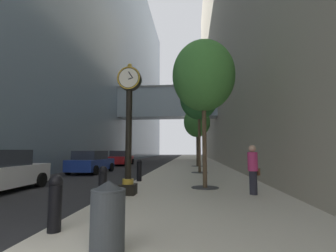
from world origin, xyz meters
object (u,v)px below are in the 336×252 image
Objects in this scene: street_clock at (129,121)px; bollard_fourth at (139,170)px; street_tree_near at (203,76)px; street_tree_mid_far at (197,122)px; bollard_second at (103,184)px; pedestrian_walking at (253,168)px; street_tree_mid_near at (199,98)px; trash_bin at (108,215)px; car_blue_near at (91,162)px; bollard_nearest at (55,202)px; car_red_mid at (121,158)px.

street_clock is 4.07m from bollard_fourth.
street_tree_near is 1.10× the size of street_tree_mid_far.
bollard_second is 5.01m from pedestrian_walking.
pedestrian_walking is at bearing -83.69° from street_tree_mid_far.
street_tree_mid_far is (2.71, 14.68, 1.59)m from street_clock.
street_tree_mid_near is at bearing 56.52° from bollard_fourth.
car_blue_near is (-5.93, 13.29, 0.10)m from trash_bin.
street_tree_mid_near is 3.89× the size of pedestrian_walking.
street_clock is at bearing 84.40° from bollard_nearest.
street_tree_mid_near is 1.17× the size of street_tree_mid_far.
pedestrian_walking is at bearing -39.93° from street_tree_near.
bollard_second is 4.91m from bollard_fourth.
bollard_nearest is at bearing -90.00° from bollard_second.
street_clock is 4.61m from pedestrian_walking.
street_tree_mid_far is (3.09, 11.14, 3.57)m from bollard_fourth.
bollard_fourth is 0.62× the size of pedestrian_walking.
car_blue_near is at bearing 119.99° from street_clock.
street_tree_mid_near is at bearing -48.84° from car_red_mid.
street_clock is at bearing -174.49° from pedestrian_walking.
street_clock is at bearing -60.01° from car_blue_near.
trash_bin is at bearing -73.96° from car_red_mid.
bollard_fourth is 14.90m from car_red_mid.
street_tree_near is 18.23m from car_red_mid.
bollard_fourth and trash_bin have the same top height.
car_red_mid is at bearing 105.02° from bollard_second.
bollard_second is 16.74m from street_tree_mid_far.
bollard_second is 11.02m from street_tree_mid_near.
bollard_second is 0.25× the size of car_blue_near.
street_tree_mid_near reaches higher than street_clock.
street_tree_mid_far is 19.69m from trash_bin.
bollard_fourth is (0.00, 7.37, 0.00)m from bollard_nearest.
pedestrian_walking is (1.58, -7.79, -4.15)m from street_tree_mid_near.
bollard_fourth is 6.93m from car_blue_near.
street_tree_near reaches higher than car_red_mid.
car_blue_near is (-7.73, 6.96, -3.96)m from street_tree_near.
pedestrian_walking reaches higher than bollard_fourth.
trash_bin is at bearing -123.94° from pedestrian_walking.
bollard_nearest is at bearing -69.68° from car_blue_near.
trash_bin is at bearing -95.33° from street_tree_mid_far.
bollard_second is 0.23× the size of car_red_mid.
bollard_nearest is 6.32m from pedestrian_walking.
trash_bin is at bearing -105.85° from street_tree_near.
street_tree_mid_near is (3.09, 9.58, 4.48)m from bollard_second.
street_tree_near is 7.73m from trash_bin.
street_clock is 0.75× the size of street_tree_near.
bollard_fourth is 7.17m from street_tree_mid_near.
bollard_second is 19.59m from car_red_mid.
bollard_second is 0.62× the size of pedestrian_walking.
street_clock is 4.39× the size of bollard_fourth.
car_blue_near reaches higher than bollard_nearest.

